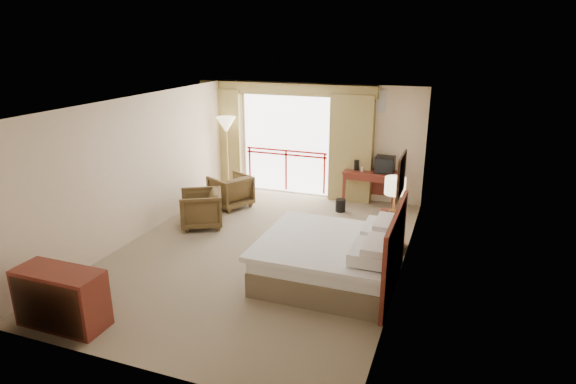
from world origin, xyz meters
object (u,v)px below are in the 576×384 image
at_px(armchair_near, 202,226).
at_px(floor_lamp, 226,128).
at_px(nightstand, 392,231).
at_px(bed, 332,258).
at_px(armchair_far, 231,206).
at_px(side_table, 206,198).
at_px(tv, 385,165).
at_px(dresser, 61,298).
at_px(desk, 371,178).
at_px(wastebasket, 340,205).
at_px(table_lamp, 395,187).

distance_m(armchair_near, floor_lamp, 2.86).
bearing_deg(nightstand, bed, -118.05).
height_order(armchair_far, side_table, side_table).
xyz_separation_m(tv, dresser, (-3.26, -6.27, -0.58)).
height_order(side_table, dresser, dresser).
bearing_deg(side_table, nightstand, -6.96).
height_order(nightstand, desk, desk).
bearing_deg(armchair_near, bed, 38.72).
relative_size(wastebasket, armchair_near, 0.34).
bearing_deg(tv, armchair_near, -129.44).
height_order(tv, side_table, tv).
relative_size(tv, side_table, 0.87).
xyz_separation_m(table_lamp, floor_lamp, (-4.37, 1.99, 0.44)).
bearing_deg(floor_lamp, tv, 3.04).
height_order(bed, armchair_far, bed).
distance_m(armchair_near, side_table, 0.88).
height_order(bed, tv, tv).
bearing_deg(table_lamp, wastebasket, 131.54).
height_order(armchair_near, floor_lamp, floor_lamp).
xyz_separation_m(table_lamp, armchair_far, (-3.80, 0.98, -1.18)).
bearing_deg(dresser, nightstand, 42.67).
bearing_deg(desk, table_lamp, -73.67).
bearing_deg(tv, table_lamp, -63.18).
relative_size(armchair_near, floor_lamp, 0.44).
bearing_deg(side_table, armchair_far, 57.42).
bearing_deg(table_lamp, dresser, -132.86).
bearing_deg(table_lamp, armchair_near, -175.44).
xyz_separation_m(armchair_near, side_table, (-0.31, 0.76, 0.33)).
height_order(desk, floor_lamp, floor_lamp).
height_order(nightstand, tv, tv).
distance_m(table_lamp, armchair_near, 4.01).
distance_m(desk, armchair_near, 3.99).
distance_m(desk, dresser, 6.99).
bearing_deg(bed, wastebasket, 101.79).
relative_size(bed, desk, 1.73).
bearing_deg(floor_lamp, armchair_far, -60.36).
height_order(armchair_far, dresser, dresser).
bearing_deg(desk, tv, -15.04).
relative_size(desk, dresser, 1.01).
xyz_separation_m(armchair_far, armchair_near, (-0.03, -1.29, 0.00)).
bearing_deg(armchair_far, tv, 138.23).
xyz_separation_m(wastebasket, side_table, (-2.78, -1.07, 0.19)).
relative_size(desk, wastebasket, 4.37).
height_order(tv, dresser, tv).
relative_size(desk, armchair_near, 1.48).
height_order(armchair_far, floor_lamp, floor_lamp).
xyz_separation_m(armchair_far, floor_lamp, (-0.58, 1.01, 1.61)).
bearing_deg(bed, floor_lamp, 135.71).
distance_m(bed, wastebasket, 3.19).
distance_m(table_lamp, tv, 2.27).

